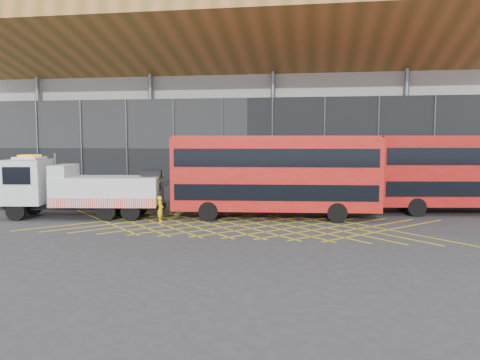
% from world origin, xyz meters
% --- Properties ---
extents(ground_plane, '(120.00, 120.00, 0.00)m').
position_xyz_m(ground_plane, '(0.00, 0.00, 0.00)').
color(ground_plane, '#2C2C2F').
extents(road_markings, '(23.16, 7.16, 0.01)m').
position_xyz_m(road_markings, '(3.20, 0.00, 0.01)').
color(road_markings, gold).
rests_on(road_markings, ground_plane).
extents(construction_building, '(55.00, 23.97, 18.00)m').
position_xyz_m(construction_building, '(1.92, 18.40, 8.98)').
color(construction_building, gray).
rests_on(construction_building, ground_plane).
extents(recovery_truck, '(11.25, 3.92, 3.90)m').
position_xyz_m(recovery_truck, '(-6.94, 0.95, 1.80)').
color(recovery_truck, black).
rests_on(recovery_truck, ground_plane).
extents(bus_towed, '(12.45, 4.00, 4.98)m').
position_xyz_m(bus_towed, '(4.94, 2.63, 2.77)').
color(bus_towed, '#AD140F').
rests_on(bus_towed, ground_plane).
extents(bus_second, '(12.55, 4.62, 4.99)m').
position_xyz_m(bus_second, '(17.21, 6.48, 2.77)').
color(bus_second, '#9E0F0C').
rests_on(bus_second, ground_plane).
extents(worker, '(0.47, 0.61, 1.48)m').
position_xyz_m(worker, '(-1.53, 0.49, 0.74)').
color(worker, yellow).
rests_on(worker, ground_plane).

